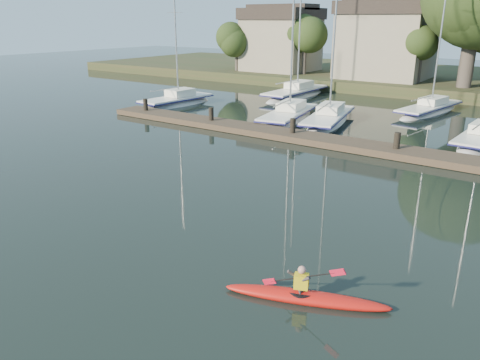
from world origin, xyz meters
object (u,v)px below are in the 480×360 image
Objects in this scene: sailboat_1 at (288,123)px; sailboat_3 at (480,147)px; kayak at (305,295)px; sailboat_5 at (295,99)px; sailboat_0 at (177,107)px; sailboat_2 at (328,126)px; sailboat_6 at (429,115)px; dock at (341,143)px.

sailboat_3 is at bearing -7.51° from sailboat_1.
sailboat_5 is (-15.69, 27.97, -0.37)m from kayak.
sailboat_2 is (12.96, 0.74, 0.02)m from sailboat_0.
sailboat_5 is at bearing -174.31° from sailboat_6.
dock is 2.85× the size of sailboat_3.
sailboat_1 is 1.18× the size of sailboat_3.
sailboat_6 is (-3.98, 27.16, -0.33)m from kayak.
sailboat_2 is at bearing -49.35° from sailboat_5.
sailboat_0 is 10.30m from sailboat_1.
sailboat_0 is at bearing 117.67° from kayak.
sailboat_6 is (17.50, 8.43, 0.03)m from sailboat_0.
kayak is 19.41m from sailboat_3.
sailboat_5 is at bearing 105.82° from sailboat_1.
kayak is 0.27× the size of sailboat_2.
sailboat_1 reaches higher than sailboat_0.
dock is at bearing -52.43° from sailboat_5.
sailboat_2 is (-3.19, 5.22, -0.39)m from dock.
sailboat_6 is at bearing 47.65° from sailboat_2.
sailboat_5 reaches higher than sailboat_0.
sailboat_1 reaches higher than kayak.
sailboat_2 is at bearing 121.42° from dock.
dock is 2.41× the size of sailboat_1.
sailboat_0 is 0.85× the size of sailboat_6.
sailboat_0 is 22.29m from sailboat_3.
sailboat_1 is at bearing 99.50° from kayak.
sailboat_0 is at bearing 170.13° from sailboat_1.
sailboat_3 is 0.73× the size of sailboat_5.
sailboat_0 reaches higher than dock.
kayak is at bearing -71.98° from sailboat_6.
sailboat_2 is 11.12m from sailboat_5.
kayak is at bearing -88.97° from sailboat_3.
dock is 2.34× the size of sailboat_6.
sailboat_5 is at bearing 155.85° from sailboat_3.
sailboat_0 is at bearing 164.49° from dock.
kayak is 27.45m from sailboat_6.
sailboat_1 is 2.75m from sailboat_2.
sailboat_5 is at bearing 62.13° from sailboat_0.
sailboat_2 reaches higher than sailboat_6.
sailboat_0 is 19.43m from sailboat_6.
sailboat_2 is at bearing 3.65° from sailboat_1.
sailboat_3 reaches higher than kayak.
kayak is at bearing -60.16° from sailboat_5.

